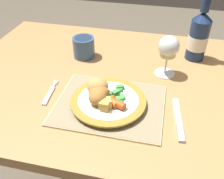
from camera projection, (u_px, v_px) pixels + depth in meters
dining_table at (133, 101)px, 0.94m from camera, size 1.30×0.81×0.74m
placemat at (110, 105)px, 0.77m from camera, size 0.33×0.26×0.01m
dinner_plate at (108, 101)px, 0.76m from camera, size 0.23×0.23×0.02m
breaded_croquettes at (98, 91)px, 0.75m from camera, size 0.09×0.12×0.05m
green_beans_pile at (118, 94)px, 0.77m from camera, size 0.05×0.10×0.02m
glazed_carrots at (114, 103)px, 0.73m from camera, size 0.07×0.05×0.02m
fork at (50, 94)px, 0.82m from camera, size 0.03×0.13×0.01m
table_knife at (179, 122)px, 0.71m from camera, size 0.04×0.18×0.01m
wine_glass at (168, 49)px, 0.85m from camera, size 0.07×0.07×0.15m
bottle at (199, 35)px, 0.95m from camera, size 0.08×0.08×0.27m
roast_potatoes at (105, 105)px, 0.72m from camera, size 0.04×0.04×0.03m
drinking_cup at (84, 47)px, 0.99m from camera, size 0.09×0.09×0.08m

